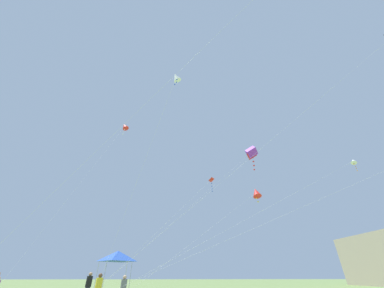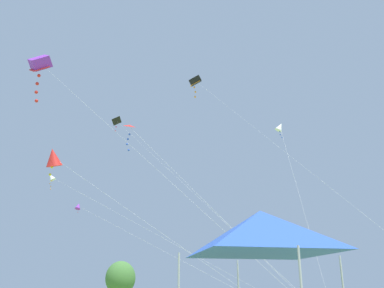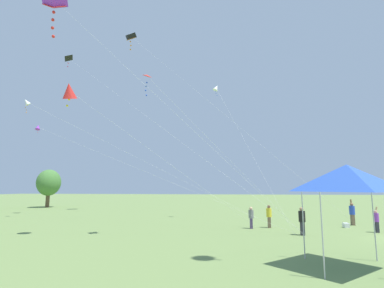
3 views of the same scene
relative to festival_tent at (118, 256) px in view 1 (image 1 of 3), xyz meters
The scene contains 10 objects.
festival_tent is the anchor object (origin of this frame).
person_black_shirt 8.63m from the festival_tent, ahead, with size 0.43×0.43×1.82m.
person_yellow_shirt 12.11m from the festival_tent, ahead, with size 0.41×0.41×1.72m.
person_grey_shirt 11.78m from the festival_tent, 16.60° to the left, with size 0.38×0.38×1.62m.
kite_white_diamond_1 26.55m from the festival_tent, 64.05° to the left, with size 1.35×22.13×11.20m.
kite_white_diamond_3 21.21m from the festival_tent, 19.29° to the left, with size 9.90×6.04×13.96m.
kite_red_delta_4 13.74m from the festival_tent, 59.07° to the left, with size 2.32×10.49×10.88m.
kite_purple_box_6 20.50m from the festival_tent, 75.76° to the left, with size 4.54×17.05×16.35m.
kite_red_diamond_7 19.71m from the festival_tent, 121.15° to the right, with size 12.39×3.71×23.80m.
kite_red_diamond_8 17.42m from the festival_tent, 71.03° to the left, with size 6.63×13.19×10.22m.
Camera 1 is at (21.11, 12.83, 1.58)m, focal length 20.00 mm.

